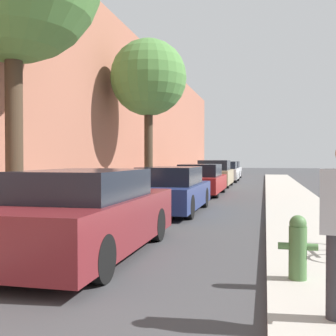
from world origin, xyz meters
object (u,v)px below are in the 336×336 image
object	(u,v)px
parked_car_navy	(172,191)
parked_car_red	(201,180)
parked_car_maroon	(89,215)
fire_hydrant	(298,246)
street_tree_far	(148,79)
parked_car_silver	(230,170)
parked_car_white	(225,172)
parked_car_champagne	(215,174)

from	to	relation	value
parked_car_navy	parked_car_red	bearing A→B (deg)	90.33
parked_car_maroon	parked_car_navy	world-z (taller)	parked_car_maroon
parked_car_navy	fire_hydrant	bearing A→B (deg)	-65.68
parked_car_red	fire_hydrant	xyz separation A→B (m)	(3.17, -13.11, -0.13)
street_tree_far	fire_hydrant	size ratio (longest dim) A/B	7.40
fire_hydrant	parked_car_silver	bearing A→B (deg)	96.24
parked_car_navy	street_tree_far	distance (m)	4.89
parked_car_maroon	parked_car_white	world-z (taller)	parked_car_maroon
street_tree_far	fire_hydrant	distance (m)	11.30
parked_car_red	fire_hydrant	bearing A→B (deg)	-76.41
parked_car_maroon	parked_car_navy	distance (m)	5.87
parked_car_champagne	street_tree_far	bearing A→B (deg)	-98.36
parked_car_red	parked_car_champagne	size ratio (longest dim) A/B	1.08
street_tree_far	fire_hydrant	world-z (taller)	street_tree_far
street_tree_far	parked_car_champagne	bearing A→B (deg)	81.64
parked_car_navy	fire_hydrant	size ratio (longest dim) A/B	5.69
parked_car_maroon	fire_hydrant	size ratio (longest dim) A/B	5.85
parked_car_champagne	parked_car_red	bearing A→B (deg)	-89.51
parked_car_red	parked_car_champagne	bearing A→B (deg)	90.49
parked_car_white	fire_hydrant	size ratio (longest dim) A/B	5.24
parked_car_champagne	parked_car_silver	bearing A→B (deg)	89.84
parked_car_navy	parked_car_champagne	size ratio (longest dim) A/B	1.05
street_tree_far	parked_car_white	bearing A→B (deg)	84.34
street_tree_far	fire_hydrant	bearing A→B (deg)	-64.30
parked_car_white	fire_hydrant	xyz separation A→B (m)	(3.13, -24.14, -0.15)
parked_car_navy	parked_car_champagne	xyz separation A→B (m)	(-0.08, 11.84, 0.06)
parked_car_navy	parked_car_white	bearing A→B (deg)	89.99
parked_car_champagne	street_tree_far	xyz separation A→B (m)	(-1.36, -9.26, 3.83)
parked_car_champagne	parked_car_white	xyz separation A→B (m)	(0.09, 5.36, -0.03)
parked_car_maroon	street_tree_far	bearing A→B (deg)	99.08
parked_car_navy	parked_car_silver	bearing A→B (deg)	90.14
parked_car_maroon	fire_hydrant	bearing A→B (deg)	-18.26
parked_car_navy	parked_car_red	world-z (taller)	parked_car_red
parked_car_white	fire_hydrant	world-z (taller)	parked_car_white
parked_car_red	parked_car_silver	size ratio (longest dim) A/B	1.18
parked_car_maroon	parked_car_white	distance (m)	23.07
parked_car_red	parked_car_champagne	distance (m)	5.67
parked_car_red	street_tree_far	size ratio (longest dim) A/B	0.80
parked_car_maroon	parked_car_silver	size ratio (longest dim) A/B	1.17
parked_car_champagne	parked_car_white	world-z (taller)	parked_car_champagne
parked_car_navy	parked_car_silver	world-z (taller)	parked_car_silver
parked_car_silver	fire_hydrant	xyz separation A→B (m)	(3.19, -29.16, -0.13)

